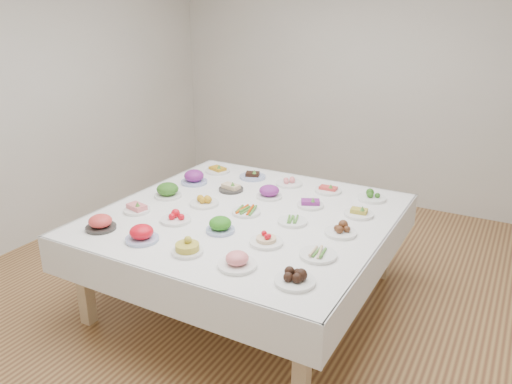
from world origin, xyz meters
The scene contains 27 objects.
room_envelope centered at (0.00, 0.00, 1.83)m, with size 5.02×5.02×2.81m.
display_table centered at (-0.05, -0.22, 0.68)m, with size 2.14×2.14×0.75m.
dish_0 centered at (-0.82, -0.98, 0.80)m, with size 0.21×0.21×0.12m.
dish_1 centered at (-0.43, -0.98, 0.81)m, with size 0.23×0.23×0.13m.
dish_2 centered at (-0.05, -0.98, 0.80)m, with size 0.20×0.20×0.11m.
dish_3 centered at (0.33, -0.97, 0.81)m, with size 0.24×0.24×0.13m.
dish_4 centered at (0.72, -0.98, 0.80)m, with size 0.24×0.24×0.10m.
dish_5 centered at (-0.81, -0.60, 0.78)m, with size 0.20×0.20×0.08m.
dish_6 centered at (-0.44, -0.60, 0.79)m, with size 0.22×0.22×0.10m.
dish_7 centered at (-0.04, -0.59, 0.81)m, with size 0.21×0.21×0.12m.
dish_8 centered at (0.33, -0.61, 0.80)m, with size 0.22×0.22×0.12m.
dish_9 centered at (0.71, -0.61, 0.77)m, with size 0.24×0.24×0.05m.
dish_10 centered at (-0.81, -0.23, 0.81)m, with size 0.24×0.24×0.13m.
dish_11 centered at (-0.44, -0.22, 0.79)m, with size 0.23×0.23×0.09m.
dish_12 centered at (-0.05, -0.22, 0.77)m, with size 0.22×0.22×0.05m.
dish_13 centered at (0.34, -0.21, 0.77)m, with size 0.22×0.22×0.05m.
dish_14 centered at (0.72, -0.22, 0.79)m, with size 0.22×0.22×0.09m.
dish_15 centered at (-0.82, 0.17, 0.83)m, with size 0.24×0.24×0.15m.
dish_16 centered at (-0.43, 0.16, 0.78)m, with size 0.21×0.21×0.09m.
dish_17 centered at (-0.06, 0.18, 0.81)m, with size 0.21×0.21×0.13m.
dish_18 centered at (0.32, 0.16, 0.78)m, with size 0.21×0.21×0.08m.
dish_19 centered at (0.72, 0.17, 0.79)m, with size 0.22×0.22×0.09m.
dish_20 centered at (-0.81, 0.54, 0.79)m, with size 0.23×0.23×0.10m.
dish_21 centered at (-0.43, 0.55, 0.79)m, with size 0.24×0.24×0.10m.
dish_22 centered at (-0.05, 0.55, 0.79)m, with size 0.23×0.23×0.09m.
dish_23 centered at (0.32, 0.55, 0.78)m, with size 0.23×0.23×0.09m.
dish_24 centered at (0.71, 0.55, 0.79)m, with size 0.23×0.23×0.09m.
Camera 1 is at (1.75, -3.29, 2.25)m, focal length 35.00 mm.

